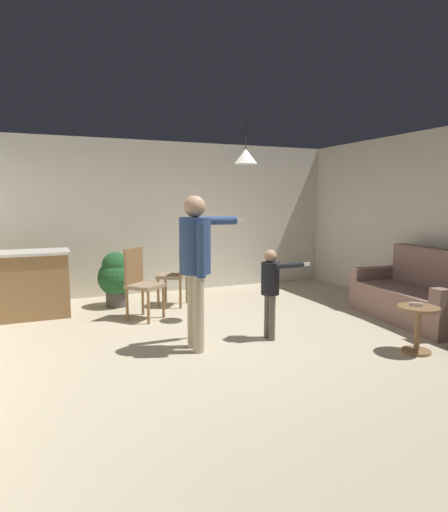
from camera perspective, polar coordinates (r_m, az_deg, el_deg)
name	(u,v)px	position (r m, az deg, el deg)	size (l,w,h in m)	color
ground	(246,341)	(5.32, 2.88, -10.99)	(7.68, 7.68, 0.00)	beige
wall_back	(170,217)	(8.06, -7.04, 5.00)	(6.40, 0.10, 2.70)	silver
wall_right	(447,222)	(7.07, 27.08, 3.93)	(0.10, 6.40, 2.70)	silver
couch_floral	(417,297)	(6.68, 23.77, -4.87)	(0.99, 1.86, 1.00)	#8C6B60
kitchen_counter	(24,285)	(6.84, -24.63, -3.39)	(1.26, 0.66, 0.95)	olive
side_table_by_couch	(418,324)	(5.28, 23.90, -8.06)	(0.44, 0.44, 0.52)	olive
person_adult	(196,255)	(4.81, -3.62, 0.07)	(0.85, 0.50, 1.72)	tan
person_child	(271,284)	(5.26, 6.13, -3.63)	(0.57, 0.32, 1.09)	#60564C
dining_chair_by_counter	(141,281)	(6.26, -10.80, -3.16)	(0.59, 0.59, 1.00)	olive
dining_chair_near_wall	(177,272)	(6.95, -6.13, -2.02)	(0.58, 0.58, 1.00)	olive
potted_plant_corner	(116,276)	(7.08, -13.90, -2.59)	(0.56, 0.56, 0.86)	#4C4742
spare_remote_on_table	(416,304)	(5.25, 23.73, -5.77)	(0.04, 0.13, 0.04)	white
ceiling_light_pendant	(246,156)	(6.04, 2.85, 12.83)	(0.32, 0.32, 0.55)	silver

